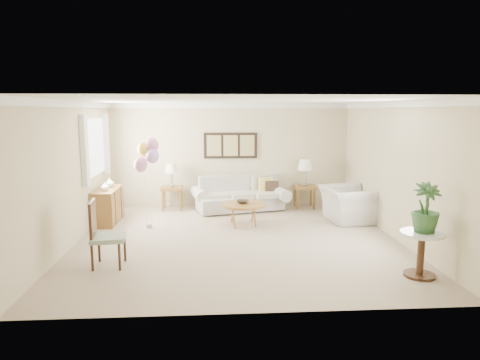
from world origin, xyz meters
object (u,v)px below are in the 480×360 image
(sofa, at_px, (240,197))
(balloon_cluster, at_px, (147,154))
(accent_chair, at_px, (103,233))
(armchair, at_px, (347,204))
(coffee_table, at_px, (244,205))

(sofa, relative_size, balloon_cluster, 1.30)
(accent_chair, bearing_deg, armchair, 28.23)
(armchair, height_order, accent_chair, accent_chair)
(coffee_table, distance_m, accent_chair, 3.29)
(armchair, relative_size, balloon_cluster, 0.61)
(armchair, height_order, balloon_cluster, balloon_cluster)
(sofa, xyz_separation_m, accent_chair, (-2.38, -3.71, 0.22))
(sofa, xyz_separation_m, coffee_table, (-0.02, -1.42, 0.11))
(coffee_table, relative_size, armchair, 0.81)
(coffee_table, height_order, accent_chair, accent_chair)
(armchair, bearing_deg, balloon_cluster, 89.23)
(sofa, height_order, armchair, sofa)
(coffee_table, relative_size, balloon_cluster, 0.50)
(coffee_table, xyz_separation_m, accent_chair, (-2.36, -2.28, 0.11))
(accent_chair, bearing_deg, sofa, 57.32)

